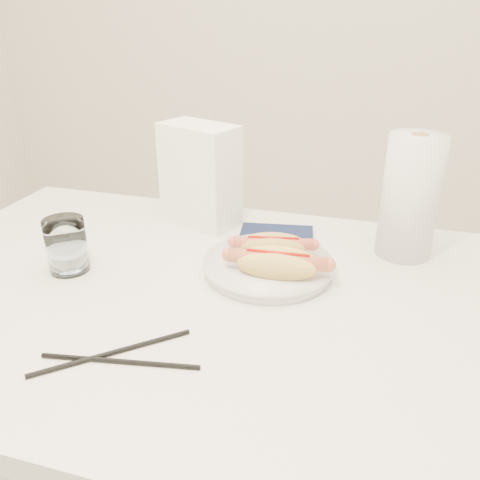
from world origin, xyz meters
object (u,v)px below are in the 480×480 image
(plate, at_px, (268,267))
(paper_towel_roll, at_px, (410,197))
(table, at_px, (197,317))
(napkin_box, at_px, (200,175))
(hotdog_right, at_px, (278,263))
(hotdog_left, at_px, (273,246))
(water_glass, at_px, (66,245))

(plate, height_order, paper_towel_roll, paper_towel_roll)
(table, xyz_separation_m, napkin_box, (-0.10, 0.29, 0.17))
(hotdog_right, xyz_separation_m, napkin_box, (-0.23, 0.23, 0.07))
(plate, distance_m, hotdog_left, 0.04)
(table, height_order, water_glass, water_glass)
(hotdog_right, height_order, napkin_box, napkin_box)
(hotdog_left, bearing_deg, hotdog_right, -82.65)
(plate, distance_m, water_glass, 0.38)
(table, relative_size, water_glass, 11.47)
(hotdog_left, bearing_deg, water_glass, -171.90)
(plate, relative_size, hotdog_right, 1.33)
(hotdog_left, xyz_separation_m, hotdog_right, (0.02, -0.07, 0.00))
(water_glass, distance_m, paper_towel_roll, 0.67)
(plate, height_order, hotdog_right, hotdog_right)
(table, distance_m, napkin_box, 0.35)
(water_glass, bearing_deg, plate, 14.99)
(hotdog_left, bearing_deg, table, -142.03)
(hotdog_left, relative_size, water_glass, 1.49)
(plate, bearing_deg, hotdog_left, 87.43)
(table, bearing_deg, paper_towel_roll, 35.46)
(table, xyz_separation_m, paper_towel_roll, (0.35, 0.25, 0.18))
(hotdog_right, height_order, water_glass, water_glass)
(water_glass, distance_m, napkin_box, 0.34)
(paper_towel_roll, bearing_deg, table, -144.54)
(table, relative_size, hotdog_left, 7.69)
(table, height_order, paper_towel_roll, paper_towel_roll)
(plate, bearing_deg, paper_towel_roll, 32.32)
(water_glass, bearing_deg, table, 0.06)
(hotdog_right, bearing_deg, plate, 119.51)
(plate, relative_size, water_glass, 2.29)
(table, distance_m, water_glass, 0.28)
(hotdog_left, bearing_deg, paper_towel_roll, 15.27)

